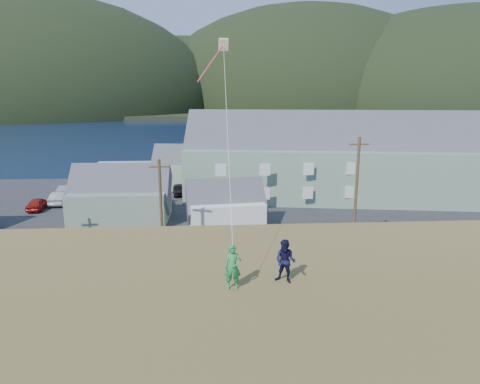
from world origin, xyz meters
name	(u,v)px	position (x,y,z in m)	size (l,w,h in m)	color
ground	(190,264)	(0.00, 0.00, 0.00)	(900.00, 900.00, 0.00)	#0A1638
grass_strip	(188,273)	(0.00, -2.00, 0.05)	(110.00, 8.00, 0.10)	#4C3D19
waterfront_lot	(197,207)	(0.00, 17.00, 0.06)	(72.00, 36.00, 0.12)	#28282B
wharf	(167,170)	(-6.00, 40.00, 0.45)	(26.00, 14.00, 0.90)	gray
far_shore	(210,106)	(0.00, 330.00, 1.00)	(900.00, 320.00, 2.00)	black
far_hills	(259,107)	(35.59, 279.38, 2.00)	(760.00, 265.00, 143.00)	black
lodge	(338,159)	(17.81, 20.37, 5.19)	(39.64, 16.47, 13.52)	slate
shed_palegreen_near	(121,196)	(-7.72, 11.76, 2.80)	(10.38, 6.72, 7.44)	slate
shed_white	(226,206)	(3.16, 8.67, 2.36)	(8.22, 5.93, 6.12)	white
shed_palegreen_far	(193,168)	(-0.98, 27.92, 2.86)	(11.81, 7.62, 7.50)	gray
utility_poles	(177,203)	(-0.96, 1.50, 4.68)	(29.58, 0.24, 9.82)	#47331E
parked_cars	(125,195)	(-9.25, 20.77, 0.83)	(21.36, 13.58, 1.55)	black
kite_flyer_green	(233,267)	(2.61, -19.39, 7.96)	(0.56, 0.36, 1.52)	#248641
kite_flyer_navy	(285,261)	(4.41, -18.99, 7.95)	(0.73, 0.57, 1.51)	black
kite_rig	(222,50)	(2.50, -10.91, 15.48)	(0.88, 4.66, 11.29)	beige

